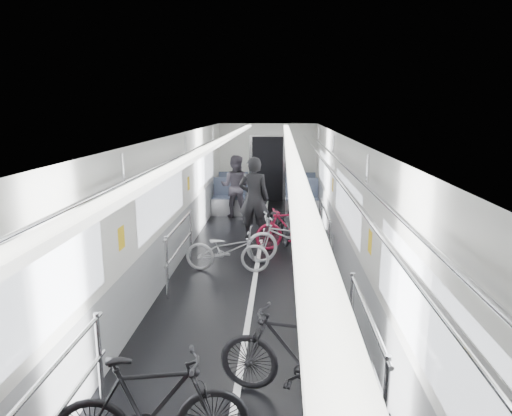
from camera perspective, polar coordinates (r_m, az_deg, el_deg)
The scene contains 9 objects.
car_shell at distance 9.10m, azimuth 0.44°, elevation 1.38°, with size 3.02×14.01×2.41m.
bike_left_mid at distance 4.14m, azimuth -12.84°, elevation -23.26°, with size 0.45×1.59×0.96m, color black.
bike_left_far at distance 8.17m, azimuth -3.61°, elevation -5.24°, with size 0.53×1.51×0.79m, color #A0A0A4.
bike_right_near at distance 4.79m, azimuth 5.04°, elevation -17.65°, with size 0.45×1.59×0.95m, color black.
bike_right_mid at distance 8.69m, azimuth 4.54°, elevation -3.69°, with size 0.62×1.77×0.93m, color #B3B3B8.
bike_right_far at distance 9.45m, azimuth 4.26°, elevation -2.47°, with size 0.42×1.49×0.89m, color maroon.
bike_aisle at distance 10.04m, azimuth 2.92°, elevation -1.82°, with size 0.54×1.54×0.81m, color black.
person_standing at distance 10.04m, azimuth -0.27°, elevation 1.22°, with size 0.67×0.44×1.84m, color black.
person_seated at distance 12.14m, azimuth -2.62°, elevation 2.72°, with size 0.80×0.63×1.65m, color #2B272E.
Camera 1 is at (0.43, -7.14, 2.87)m, focal length 32.00 mm.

